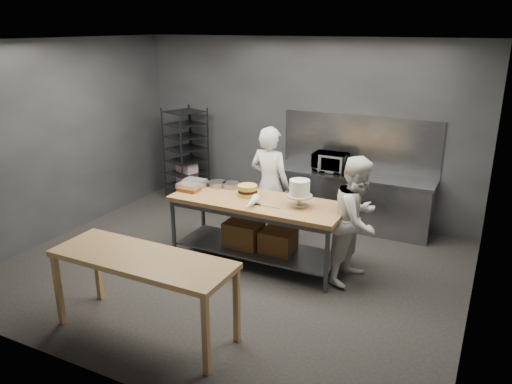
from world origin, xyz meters
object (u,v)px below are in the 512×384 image
near_counter (142,264)px  frosted_cake_stand (300,190)px  speed_rack (186,156)px  chef_behind (270,185)px  work_table (258,224)px  chef_right (357,220)px  layer_cake (248,191)px  microwave (330,162)px

near_counter → frosted_cake_stand: frosted_cake_stand is taller
speed_rack → frosted_cake_stand: (2.97, -1.76, 0.30)m
chef_behind → work_table: bearing=109.1°
chef_right → layer_cake: bearing=103.3°
speed_rack → microwave: bearing=1.7°
chef_right → work_table: bearing=106.9°
chef_behind → layer_cake: 0.67m
work_table → chef_behind: chef_behind is taller
near_counter → chef_behind: bearing=87.0°
frosted_cake_stand → microwave: bearing=96.0°
chef_right → layer_cake: chef_right is taller
near_counter → chef_right: bearing=52.5°
microwave → frosted_cake_stand: frosted_cake_stand is taller
work_table → frosted_cake_stand: frosted_cake_stand is taller
near_counter → microwave: size_ratio=3.69×
near_counter → frosted_cake_stand: (0.92, 2.07, 0.34)m
chef_right → microwave: chef_right is taller
chef_behind → frosted_cake_stand: size_ratio=4.93×
speed_rack → layer_cake: speed_rack is taller
microwave → speed_rack: bearing=-178.3°
near_counter → speed_rack: speed_rack is taller
speed_rack → frosted_cake_stand: 3.46m
speed_rack → layer_cake: size_ratio=6.46×
chef_right → frosted_cake_stand: bearing=109.8°
speed_rack → chef_right: speed_rack is taller
speed_rack → chef_right: size_ratio=1.06×
layer_cake → near_counter: bearing=-93.2°
work_table → frosted_cake_stand: size_ratio=6.63×
layer_cake → work_table: bearing=-22.0°
speed_rack → layer_cake: 2.75m
microwave → frosted_cake_stand: (0.19, -1.84, 0.10)m
chef_behind → chef_right: size_ratio=1.08×
frosted_cake_stand → work_table: bearing=-178.7°
work_table → near_counter: bearing=-98.8°
speed_rack → chef_behind: chef_behind is taller
work_table → frosted_cake_stand: (0.60, 0.01, 0.58)m
chef_right → microwave: bearing=40.6°
work_table → microwave: (0.40, 1.85, 0.48)m
frosted_cake_stand → layer_cake: 0.81m
microwave → near_counter: bearing=-100.5°
layer_cake → frosted_cake_stand: bearing=-4.8°
speed_rack → microwave: 2.78m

